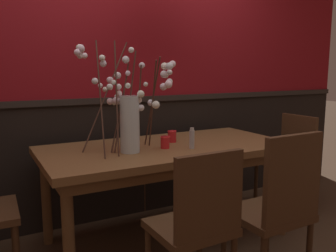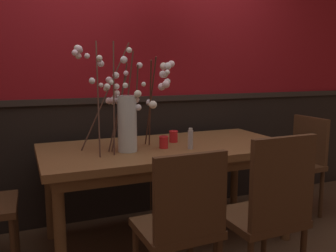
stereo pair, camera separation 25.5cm
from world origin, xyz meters
name	(u,v)px [view 2 (the right image)]	position (x,y,z in m)	size (l,w,h in m)	color
ground_plane	(168,238)	(0.00, 0.00, 0.00)	(24.00, 24.00, 0.00)	#422D1E
back_wall	(140,67)	(0.00, 0.64, 1.34)	(5.02, 0.14, 2.69)	black
dining_table	(168,156)	(0.00, 0.00, 0.67)	(1.88, 0.91, 0.75)	brown
chair_far_side_left	(103,152)	(-0.31, 0.86, 0.54)	(0.47, 0.42, 0.95)	#4C301C
chair_near_side_right	(268,209)	(0.25, -0.89, 0.54)	(0.45, 0.41, 0.97)	#4C301C
chair_near_side_left	(181,223)	(-0.27, -0.84, 0.52)	(0.43, 0.39, 0.92)	#4C301C
chair_head_east_end	(300,159)	(1.32, 0.02, 0.51)	(0.40, 0.43, 0.89)	#4C301C
chair_far_side_right	(157,151)	(0.24, 0.86, 0.50)	(0.44, 0.44, 0.88)	#4C301C
vase_with_blossoms	(128,111)	(-0.33, -0.06, 1.03)	(0.70, 0.59, 0.78)	silver
candle_holder_nearer_center	(173,136)	(0.09, 0.09, 0.80)	(0.07, 0.07, 0.09)	red
candle_holder_nearer_edge	(164,142)	(-0.07, -0.08, 0.80)	(0.07, 0.07, 0.09)	red
condiment_bottle	(190,139)	(0.10, -0.18, 0.82)	(0.04, 0.04, 0.15)	#ADADB2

